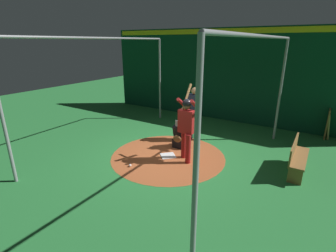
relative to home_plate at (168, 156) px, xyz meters
name	(u,v)px	position (x,y,z in m)	size (l,w,h in m)	color
ground_plane	(168,156)	(0.00, 0.00, -0.01)	(27.15, 27.15, 0.00)	#287A38
dirt_circle	(168,156)	(0.00, 0.00, -0.01)	(3.37, 3.37, 0.01)	#AD562D
home_plate	(168,156)	(0.00, 0.00, 0.00)	(0.42, 0.42, 0.01)	white
batter	(186,124)	(-0.06, 0.56, 1.09)	(0.68, 0.49, 2.14)	maroon
catcher	(180,137)	(-0.77, -0.03, 0.36)	(0.58, 0.40, 0.94)	black
umpire	(194,111)	(-1.60, 0.03, 1.02)	(0.23, 0.49, 1.83)	#4C4C51
back_wall	(225,75)	(-4.50, 0.00, 1.90)	(0.22, 11.15, 3.79)	#0C3D26
cage_frame	(168,76)	(0.00, 0.00, 2.36)	(6.43, 4.89, 3.38)	gray
bat_rack	(328,124)	(-4.25, 3.94, 0.48)	(0.58, 0.16, 1.05)	olive
bench	(297,157)	(-0.97, 3.32, 0.42)	(1.49, 0.36, 0.85)	olive
baseball_0	(130,165)	(1.12, -0.52, 0.03)	(0.07, 0.07, 0.07)	white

